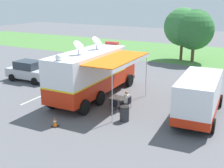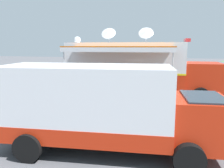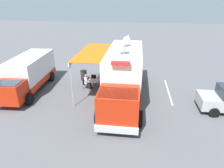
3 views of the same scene
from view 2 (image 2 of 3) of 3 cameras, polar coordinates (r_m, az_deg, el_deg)
The scene contains 12 objects.
ground_plane at distance 14.82m, azimuth 3.32°, elevation -3.25°, with size 100.00×100.00×0.00m, color #5B5B60.
lot_stripe at distance 18.39m, azimuth 2.80°, elevation -0.71°, with size 0.12×4.80×0.01m, color silver.
command_truck at distance 14.39m, azimuth 6.33°, elevation 4.18°, with size 5.03×9.55×4.53m.
folding_table at distance 12.32m, azimuth -0.31°, elevation -2.66°, with size 0.82×0.82×0.73m.
water_bottle at distance 12.32m, azimuth -0.08°, elevation -1.90°, with size 0.07×0.07×0.22m.
folding_chair_at_table at distance 11.59m, azimuth -1.04°, elevation -4.26°, with size 0.49×0.49×0.87m.
folding_chair_beside_table at distance 12.31m, azimuth -4.48°, elevation -3.47°, with size 0.49×0.49×0.87m.
seated_responder at distance 11.74m, azimuth -0.84°, elevation -3.38°, with size 0.67×0.56×1.25m.
trash_bin at distance 11.58m, azimuth -10.56°, elevation -4.73°, with size 0.57×0.57×0.91m.
traffic_cone at distance 15.51m, azimuth -14.91°, elevation -1.92°, with size 0.36×0.36×0.58m.
support_truck at distance 7.04m, azimuth -2.51°, elevation -6.08°, with size 2.75×6.94×2.70m.
car_behind_truck at distance 21.74m, azimuth 11.33°, elevation 3.04°, with size 4.23×2.08×1.76m.
Camera 2 is at (14.24, 2.41, 3.29)m, focal length 36.18 mm.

